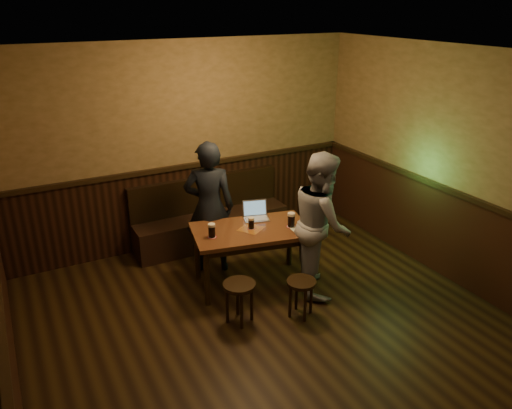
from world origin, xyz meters
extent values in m
cube|color=black|center=(0.00, 0.00, -0.01)|extent=(5.00, 6.00, 0.02)
cube|color=beige|center=(0.00, 0.00, 2.81)|extent=(5.00, 6.00, 0.02)
cube|color=#9B7A4F|center=(0.00, 3.01, 1.40)|extent=(5.00, 0.02, 2.80)
cube|color=#9B7A4F|center=(2.51, 0.00, 1.40)|extent=(0.02, 6.00, 2.80)
cube|color=black|center=(0.00, 2.98, 0.55)|extent=(4.98, 0.04, 1.10)
cube|color=black|center=(-2.48, 0.00, 0.55)|extent=(0.04, 5.98, 1.10)
cube|color=black|center=(2.48, 0.00, 0.55)|extent=(0.04, 5.98, 1.10)
cube|color=black|center=(0.00, 2.95, 1.13)|extent=(4.98, 0.06, 0.06)
cube|color=black|center=(-2.45, 0.00, 1.13)|extent=(0.06, 5.98, 0.06)
cube|color=black|center=(2.45, 0.00, 1.13)|extent=(0.06, 5.98, 0.06)
cube|color=black|center=(0.23, 2.71, 0.23)|extent=(2.20, 0.50, 0.45)
cube|color=black|center=(0.23, 2.91, 0.70)|extent=(2.20, 0.10, 0.50)
cube|color=#4F3016|center=(0.23, 1.48, 0.71)|extent=(1.50, 1.04, 0.05)
cube|color=black|center=(0.23, 1.48, 0.64)|extent=(1.36, 0.90, 0.08)
cube|color=maroon|center=(0.23, 1.48, 0.74)|extent=(0.35, 0.35, 0.00)
cylinder|color=black|center=(-0.43, 1.29, 0.34)|extent=(0.07, 0.07, 0.69)
cylinder|color=black|center=(-0.31, 1.91, 0.34)|extent=(0.07, 0.07, 0.69)
cylinder|color=black|center=(0.76, 1.05, 0.34)|extent=(0.07, 0.07, 0.69)
cylinder|color=black|center=(0.89, 1.67, 0.34)|extent=(0.07, 0.07, 0.69)
cylinder|color=black|center=(-0.25, 0.83, 0.45)|extent=(0.44, 0.44, 0.04)
cylinder|color=black|center=(-0.12, 0.79, 0.23)|extent=(0.04, 0.04, 0.45)
cylinder|color=black|center=(-0.21, 0.96, 0.23)|extent=(0.04, 0.04, 0.45)
cylinder|color=black|center=(-0.38, 0.87, 0.23)|extent=(0.04, 0.04, 0.45)
cylinder|color=black|center=(-0.29, 0.70, 0.23)|extent=(0.04, 0.04, 0.45)
cylinder|color=black|center=(0.39, 0.62, 0.42)|extent=(0.38, 0.38, 0.04)
cylinder|color=black|center=(0.51, 0.59, 0.21)|extent=(0.03, 0.03, 0.42)
cylinder|color=black|center=(0.41, 0.74, 0.21)|extent=(0.03, 0.03, 0.42)
cylinder|color=black|center=(0.27, 0.64, 0.21)|extent=(0.03, 0.03, 0.42)
cylinder|color=black|center=(0.37, 0.49, 0.21)|extent=(0.03, 0.03, 0.42)
cylinder|color=maroon|center=(-0.27, 1.49, 0.74)|extent=(0.11, 0.11, 0.00)
cylinder|color=silver|center=(-0.27, 1.49, 0.74)|extent=(0.09, 0.09, 0.00)
cylinder|color=black|center=(-0.27, 1.49, 0.81)|extent=(0.08, 0.08, 0.13)
cylinder|color=beige|center=(-0.27, 1.49, 0.89)|extent=(0.08, 0.08, 0.03)
cylinder|color=maroon|center=(0.23, 1.48, 0.74)|extent=(0.09, 0.09, 0.00)
cylinder|color=silver|center=(0.23, 1.48, 0.74)|extent=(0.08, 0.08, 0.00)
cylinder|color=black|center=(0.23, 1.48, 0.80)|extent=(0.07, 0.07, 0.11)
cylinder|color=beige|center=(0.23, 1.48, 0.87)|extent=(0.07, 0.07, 0.03)
cylinder|color=maroon|center=(0.68, 1.31, 0.74)|extent=(0.12, 0.12, 0.00)
cylinder|color=silver|center=(0.68, 1.31, 0.74)|extent=(0.10, 0.10, 0.00)
cylinder|color=black|center=(0.68, 1.31, 0.81)|extent=(0.08, 0.08, 0.14)
cylinder|color=beige|center=(0.68, 1.31, 0.90)|extent=(0.09, 0.09, 0.03)
cube|color=silver|center=(0.41, 1.69, 0.74)|extent=(0.35, 0.29, 0.01)
cube|color=#B2B2B7|center=(0.41, 1.69, 0.75)|extent=(0.31, 0.23, 0.00)
cube|color=silver|center=(0.44, 1.79, 0.85)|extent=(0.31, 0.14, 0.20)
cube|color=#5783A1|center=(0.44, 1.78, 0.85)|extent=(0.28, 0.12, 0.17)
cube|color=silver|center=(0.74, 1.19, 0.74)|extent=(0.23, 0.17, 0.00)
imported|color=black|center=(-0.06, 2.06, 0.85)|extent=(0.74, 0.63, 1.71)
imported|color=gray|center=(0.91, 1.02, 0.85)|extent=(0.94, 1.03, 1.70)
camera|label=1|loc=(-2.23, -3.27, 3.26)|focal=35.00mm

